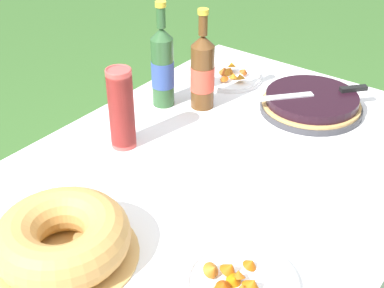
% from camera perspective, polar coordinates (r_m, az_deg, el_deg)
% --- Properties ---
extents(garden_table, '(1.58, 1.00, 0.75)m').
position_cam_1_polar(garden_table, '(1.46, 1.23, -6.27)').
color(garden_table, '#A87A47').
rests_on(garden_table, ground_plane).
extents(tablecloth, '(1.59, 1.01, 0.10)m').
position_cam_1_polar(tablecloth, '(1.42, 1.26, -4.40)').
color(tablecloth, white).
rests_on(tablecloth, garden_table).
extents(berry_tart, '(0.33, 0.33, 0.06)m').
position_cam_1_polar(berry_tart, '(1.76, 12.60, 4.29)').
color(berry_tart, '#38383D').
rests_on(berry_tart, tablecloth).
extents(serving_knife, '(0.30, 0.26, 0.01)m').
position_cam_1_polar(serving_knife, '(1.76, 13.62, 5.38)').
color(serving_knife, silver).
rests_on(serving_knife, berry_tart).
extents(bundt_cake, '(0.33, 0.33, 0.11)m').
position_cam_1_polar(bundt_cake, '(1.19, -13.67, -9.77)').
color(bundt_cake, tan).
rests_on(bundt_cake, tablecloth).
extents(cup_stack, '(0.07, 0.07, 0.24)m').
position_cam_1_polar(cup_stack, '(1.51, -7.59, 3.71)').
color(cup_stack, '#E04C47').
rests_on(cup_stack, tablecloth).
extents(cider_bottle_green, '(0.07, 0.07, 0.34)m').
position_cam_1_polar(cider_bottle_green, '(1.72, -3.16, 8.21)').
color(cider_bottle_green, '#2D562D').
rests_on(cider_bottle_green, tablecloth).
extents(cider_bottle_amber, '(0.08, 0.08, 0.33)m').
position_cam_1_polar(cider_bottle_amber, '(1.70, 1.13, 7.72)').
color(cider_bottle_amber, brown).
rests_on(cider_bottle_amber, tablecloth).
extents(snack_plate_near, '(0.24, 0.24, 0.06)m').
position_cam_1_polar(snack_plate_near, '(1.13, 5.27, -14.50)').
color(snack_plate_near, white).
rests_on(snack_plate_near, tablecloth).
extents(snack_plate_left, '(0.23, 0.23, 0.05)m').
position_cam_1_polar(snack_plate_left, '(1.94, 4.03, 7.25)').
color(snack_plate_left, white).
rests_on(snack_plate_left, tablecloth).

